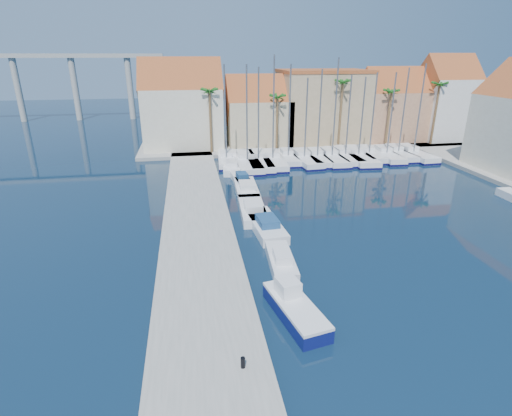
# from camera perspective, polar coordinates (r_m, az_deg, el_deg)

# --- Properties ---
(ground) EXTENTS (260.00, 260.00, 0.00)m
(ground) POSITION_cam_1_polar(r_m,az_deg,el_deg) (24.40, 15.39, -15.62)
(ground) COLOR black
(ground) RESTS_ON ground
(quay_west) EXTENTS (6.00, 77.00, 0.50)m
(quay_west) POSITION_cam_1_polar(r_m,az_deg,el_deg) (34.00, -8.28, -3.51)
(quay_west) COLOR gray
(quay_west) RESTS_ON ground
(shore_north) EXTENTS (54.00, 16.00, 0.50)m
(shore_north) POSITION_cam_1_polar(r_m,az_deg,el_deg) (69.67, 6.76, 9.34)
(shore_north) COLOR gray
(shore_north) RESTS_ON ground
(bollard) EXTENTS (0.22, 0.22, 0.55)m
(bollard) POSITION_cam_1_polar(r_m,az_deg,el_deg) (20.08, -1.89, -21.20)
(bollard) COLOR black
(bollard) RESTS_ON quay_west
(fishing_boat) EXTENTS (2.89, 5.73, 1.92)m
(fishing_boat) POSITION_cam_1_polar(r_m,az_deg,el_deg) (23.86, 5.50, -13.90)
(fishing_boat) COLOR #0F1558
(fishing_boat) RESTS_ON ground
(motorboat_west_0) EXTENTS (2.02, 5.36, 1.40)m
(motorboat_west_0) POSITION_cam_1_polar(r_m,az_deg,el_deg) (28.82, 3.63, -7.51)
(motorboat_west_0) COLOR white
(motorboat_west_0) RESTS_ON ground
(motorboat_west_1) EXTENTS (2.79, 7.19, 1.40)m
(motorboat_west_1) POSITION_cam_1_polar(r_m,az_deg,el_deg) (34.61, 1.37, -2.36)
(motorboat_west_1) COLOR white
(motorboat_west_1) RESTS_ON ground
(motorboat_west_2) EXTENTS (2.65, 7.27, 1.40)m
(motorboat_west_2) POSITION_cam_1_polar(r_m,az_deg,el_deg) (37.94, -0.51, -0.19)
(motorboat_west_2) COLOR white
(motorboat_west_2) RESTS_ON ground
(motorboat_west_3) EXTENTS (2.62, 7.32, 1.40)m
(motorboat_west_3) POSITION_cam_1_polar(r_m,az_deg,el_deg) (43.77, -1.37, 2.76)
(motorboat_west_3) COLOR white
(motorboat_west_3) RESTS_ON ground
(motorboat_west_4) EXTENTS (2.11, 5.40, 1.40)m
(motorboat_west_4) POSITION_cam_1_polar(r_m,az_deg,el_deg) (47.24, -2.11, 4.14)
(motorboat_west_4) COLOR white
(motorboat_west_4) RESTS_ON ground
(motorboat_west_5) EXTENTS (2.79, 6.81, 1.40)m
(motorboat_west_5) POSITION_cam_1_polar(r_m,az_deg,el_deg) (52.73, -3.49, 5.92)
(motorboat_west_5) COLOR white
(motorboat_west_5) RESTS_ON ground
(motorboat_west_6) EXTENTS (2.37, 7.28, 1.40)m
(motorboat_west_6) POSITION_cam_1_polar(r_m,az_deg,el_deg) (58.13, -3.86, 7.35)
(motorboat_west_6) COLOR white
(motorboat_west_6) RESTS_ON ground
(sailboat_0) EXTENTS (2.83, 8.80, 13.14)m
(sailboat_0) POSITION_cam_1_polar(r_m,az_deg,el_deg) (56.24, -4.25, 6.99)
(sailboat_0) COLOR white
(sailboat_0) RESTS_ON ground
(sailboat_1) EXTENTS (3.13, 11.83, 13.15)m
(sailboat_1) POSITION_cam_1_polar(r_m,az_deg,el_deg) (55.19, -1.36, 6.71)
(sailboat_1) COLOR white
(sailboat_1) RESTS_ON ground
(sailboat_2) EXTENTS (3.36, 11.81, 12.82)m
(sailboat_2) POSITION_cam_1_polar(r_m,az_deg,el_deg) (55.71, 0.24, 6.85)
(sailboat_2) COLOR white
(sailboat_2) RESTS_ON ground
(sailboat_3) EXTENTS (3.41, 11.01, 14.27)m
(sailboat_3) POSITION_cam_1_polar(r_m,az_deg,el_deg) (56.03, 2.31, 6.95)
(sailboat_3) COLOR white
(sailboat_3) RESTS_ON ground
(sailboat_4) EXTENTS (2.44, 8.37, 13.13)m
(sailboat_4) POSITION_cam_1_polar(r_m,az_deg,el_deg) (57.39, 4.52, 7.28)
(sailboat_4) COLOR white
(sailboat_4) RESTS_ON ground
(sailboat_5) EXTENTS (3.44, 10.24, 11.42)m
(sailboat_5) POSITION_cam_1_polar(r_m,az_deg,el_deg) (57.11, 6.71, 7.07)
(sailboat_5) COLOR white
(sailboat_5) RESTS_ON ground
(sailboat_6) EXTENTS (3.01, 9.53, 12.50)m
(sailboat_6) POSITION_cam_1_polar(r_m,az_deg,el_deg) (57.84, 8.62, 7.18)
(sailboat_6) COLOR white
(sailboat_6) RESTS_ON ground
(sailboat_7) EXTENTS (2.91, 10.18, 13.93)m
(sailboat_7) POSITION_cam_1_polar(r_m,az_deg,el_deg) (58.40, 10.61, 7.20)
(sailboat_7) COLOR white
(sailboat_7) RESTS_ON ground
(sailboat_8) EXTENTS (2.71, 10.07, 11.76)m
(sailboat_8) POSITION_cam_1_polar(r_m,az_deg,el_deg) (59.54, 12.42, 7.30)
(sailboat_8) COLOR white
(sailboat_8) RESTS_ON ground
(sailboat_9) EXTENTS (3.94, 11.79, 11.48)m
(sailboat_9) POSITION_cam_1_polar(r_m,az_deg,el_deg) (60.04, 14.21, 7.24)
(sailboat_9) COLOR white
(sailboat_9) RESTS_ON ground
(sailboat_10) EXTENTS (2.59, 9.02, 12.00)m
(sailboat_10) POSITION_cam_1_polar(r_m,az_deg,el_deg) (61.33, 15.65, 7.43)
(sailboat_10) COLOR white
(sailboat_10) RESTS_ON ground
(sailboat_11) EXTENTS (3.06, 9.70, 12.03)m
(sailboat_11) POSITION_cam_1_polar(r_m,az_deg,el_deg) (61.89, 17.95, 7.30)
(sailboat_11) COLOR white
(sailboat_11) RESTS_ON ground
(sailboat_12) EXTENTS (2.59, 9.15, 12.63)m
(sailboat_12) POSITION_cam_1_polar(r_m,az_deg,el_deg) (63.31, 19.42, 7.43)
(sailboat_12) COLOR white
(sailboat_12) RESTS_ON ground
(sailboat_13) EXTENTS (3.39, 10.38, 13.16)m
(sailboat_13) POSITION_cam_1_polar(r_m,az_deg,el_deg) (64.02, 21.26, 7.33)
(sailboat_13) COLOR white
(sailboat_13) RESTS_ON ground
(building_0) EXTENTS (12.30, 9.00, 13.50)m
(building_0) POSITION_cam_1_polar(r_m,az_deg,el_deg) (64.94, -10.48, 13.91)
(building_0) COLOR beige
(building_0) RESTS_ON shore_north
(building_1) EXTENTS (10.30, 8.00, 11.00)m
(building_1) POSITION_cam_1_polar(r_m,az_deg,el_deg) (66.06, 0.33, 13.29)
(building_1) COLOR tan
(building_1) RESTS_ON shore_north
(building_2) EXTENTS (14.20, 10.20, 11.50)m
(building_2) POSITION_cam_1_polar(r_m,az_deg,el_deg) (69.62, 9.42, 14.22)
(building_2) COLOR tan
(building_2) RESTS_ON shore_north
(building_3) EXTENTS (10.30, 8.00, 12.00)m
(building_3) POSITION_cam_1_polar(r_m,az_deg,el_deg) (73.50, 18.81, 13.45)
(building_3) COLOR #B07859
(building_3) RESTS_ON shore_north
(building_4) EXTENTS (8.30, 8.00, 14.00)m
(building_4) POSITION_cam_1_polar(r_m,az_deg,el_deg) (77.17, 25.34, 13.73)
(building_4) COLOR silver
(building_4) RESTS_ON shore_north
(palm_0) EXTENTS (2.60, 2.60, 10.15)m
(palm_0) POSITION_cam_1_polar(r_m,az_deg,el_deg) (59.78, -6.68, 15.98)
(palm_0) COLOR brown
(palm_0) RESTS_ON shore_north
(palm_1) EXTENTS (2.60, 2.60, 9.15)m
(palm_1) POSITION_cam_1_polar(r_m,az_deg,el_deg) (61.24, 3.08, 15.32)
(palm_1) COLOR brown
(palm_1) RESTS_ON shore_north
(palm_2) EXTENTS (2.60, 2.60, 11.15)m
(palm_2) POSITION_cam_1_polar(r_m,az_deg,el_deg) (64.00, 12.28, 16.83)
(palm_2) COLOR brown
(palm_2) RESTS_ON shore_north
(palm_3) EXTENTS (2.60, 2.60, 9.65)m
(palm_3) POSITION_cam_1_polar(r_m,az_deg,el_deg) (67.43, 18.76, 15.22)
(palm_3) COLOR brown
(palm_3) RESTS_ON shore_north
(palm_4) EXTENTS (2.60, 2.60, 10.65)m
(palm_4) POSITION_cam_1_polar(r_m,az_deg,el_deg) (71.42, 24.74, 15.48)
(palm_4) COLOR brown
(palm_4) RESTS_ON shore_north
(viaduct) EXTENTS (48.00, 2.20, 14.45)m
(viaduct) POSITION_cam_1_polar(r_m,az_deg,el_deg) (103.91, -27.50, 16.65)
(viaduct) COLOR #9E9E99
(viaduct) RESTS_ON ground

